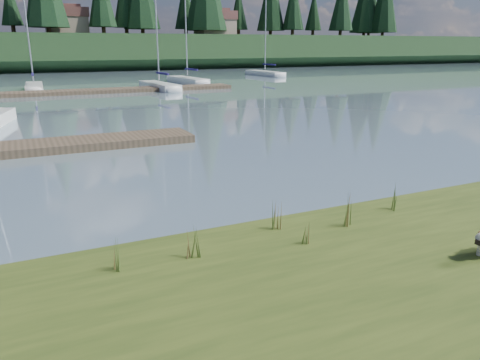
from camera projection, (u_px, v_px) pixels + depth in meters
ground at (49, 95)px, 36.16m from camera, size 200.00×200.00×0.00m
ridge at (27, 53)px, 72.80m from camera, size 200.00×20.00×5.00m
dock_far at (76, 92)px, 36.94m from camera, size 26.00×2.20×0.30m
sailboat_bg_2 at (34, 86)px, 39.97m from camera, size 1.60×6.76×10.22m
sailboat_bg_3 at (157, 85)px, 41.07m from camera, size 2.09×7.54×10.99m
sailboat_bg_4 at (185, 79)px, 47.63m from camera, size 2.36×7.89×11.48m
sailboat_bg_5 at (262, 73)px, 58.66m from camera, size 2.06×8.06×11.40m
weed_0 at (193, 244)px, 7.75m from camera, size 0.17×0.14×0.58m
weed_1 at (276, 218)px, 8.95m from camera, size 0.17×0.14×0.58m
weed_2 at (349, 211)px, 9.10m from camera, size 0.17×0.14×0.74m
weed_3 at (120, 256)px, 7.35m from camera, size 0.17×0.14×0.56m
weed_4 at (308, 235)px, 8.36m from camera, size 0.17×0.14×0.37m
weed_5 at (394, 198)px, 9.99m from camera, size 0.17×0.14×0.66m
mud_lip at (169, 252)px, 8.71m from camera, size 60.00×0.50×0.14m
conifer_8 at (342, 1)px, 87.61m from camera, size 4.62×4.62×11.77m
house_1 at (66, 20)px, 72.18m from camera, size 6.30×5.30×4.65m
house_2 at (215, 23)px, 80.27m from camera, size 6.30×5.30×4.65m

